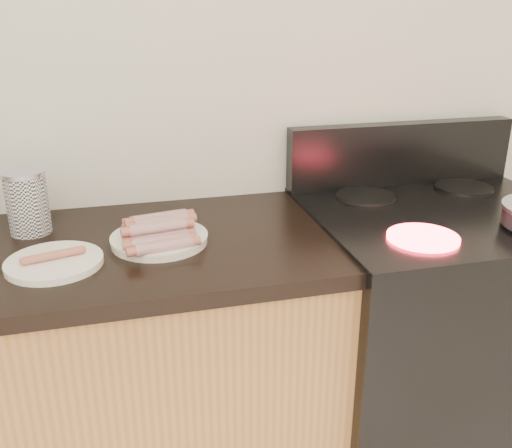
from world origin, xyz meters
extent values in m
cube|color=silver|center=(0.00, 2.00, 1.30)|extent=(4.00, 0.04, 2.60)
cube|color=black|center=(0.78, 1.68, 0.45)|extent=(0.76, 0.65, 0.90)
cube|color=black|center=(0.78, 1.68, 0.91)|extent=(0.76, 0.65, 0.01)
cube|color=black|center=(0.78, 1.96, 1.01)|extent=(0.76, 0.06, 0.20)
cylinder|color=#FF1E2D|center=(0.61, 1.51, 0.92)|extent=(0.18, 0.18, 0.01)
cylinder|color=black|center=(0.61, 1.84, 0.92)|extent=(0.18, 0.18, 0.01)
cylinder|color=black|center=(0.95, 1.84, 0.92)|extent=(0.18, 0.18, 0.01)
cylinder|color=white|center=(-0.03, 1.67, 0.91)|extent=(0.29, 0.29, 0.02)
cylinder|color=white|center=(-0.28, 1.60, 0.91)|extent=(0.29, 0.29, 0.02)
cylinder|color=maroon|center=(-0.03, 1.58, 0.93)|extent=(0.14, 0.05, 0.03)
cylinder|color=maroon|center=(-0.03, 1.61, 0.93)|extent=(0.14, 0.05, 0.03)
cylinder|color=maroon|center=(-0.03, 1.64, 0.93)|extent=(0.14, 0.05, 0.03)
cylinder|color=maroon|center=(-0.03, 1.67, 0.93)|extent=(0.14, 0.05, 0.03)
cylinder|color=maroon|center=(-0.03, 1.70, 0.93)|extent=(0.14, 0.05, 0.03)
cylinder|color=maroon|center=(-0.03, 1.74, 0.93)|extent=(0.14, 0.05, 0.03)
cylinder|color=maroon|center=(-0.03, 1.77, 0.93)|extent=(0.14, 0.05, 0.03)
cylinder|color=maroon|center=(-0.03, 1.64, 0.96)|extent=(0.14, 0.05, 0.03)
cylinder|color=maroon|center=(-0.03, 1.67, 0.96)|extent=(0.14, 0.05, 0.03)
cylinder|color=maroon|center=(-0.03, 1.70, 0.96)|extent=(0.14, 0.05, 0.03)
cylinder|color=#BD6C31|center=(-0.28, 1.60, 0.93)|extent=(0.13, 0.05, 0.02)
cylinder|color=white|center=(-0.35, 1.83, 0.98)|extent=(0.10, 0.10, 0.16)
cylinder|color=silver|center=(-0.35, 1.83, 1.06)|extent=(0.11, 0.11, 0.01)
cylinder|color=silver|center=(-0.36, 1.89, 0.95)|extent=(0.09, 0.09, 0.09)
camera|label=1|loc=(-0.13, 0.33, 1.47)|focal=40.00mm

